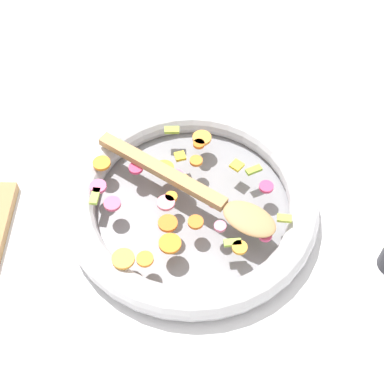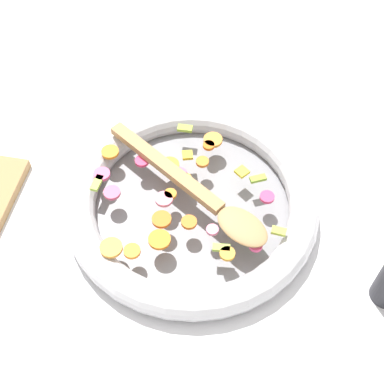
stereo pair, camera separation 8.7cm
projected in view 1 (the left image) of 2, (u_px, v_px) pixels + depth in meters
name	position (u px, v px, depth m)	size (l,w,h in m)	color
ground_plane	(192.00, 209.00, 0.91)	(4.00, 4.00, 0.00)	silver
skillet	(192.00, 202.00, 0.89)	(0.42, 0.42, 0.05)	slate
chopped_vegetables	(176.00, 197.00, 0.86)	(0.29, 0.33, 0.01)	orange
wooden_spoon	(202.00, 193.00, 0.85)	(0.22, 0.30, 0.01)	#A87F51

